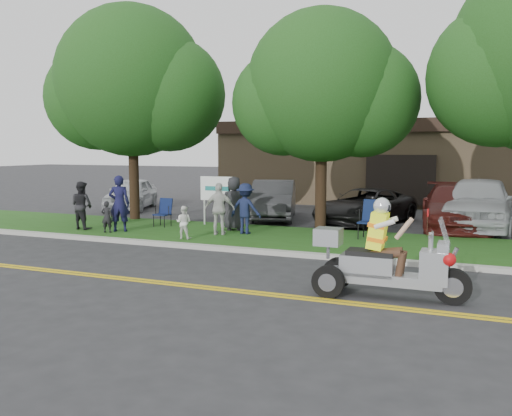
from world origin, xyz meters
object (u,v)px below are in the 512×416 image
at_px(spectator_adult_mid, 82,205).
at_px(parked_car_mid, 365,206).
at_px(trike_scooter, 383,263).
at_px(spectator_adult_left, 119,203).
at_px(parked_car_left, 273,200).
at_px(lawn_chair_a, 164,210).
at_px(lawn_chair_b, 371,217).
at_px(parked_car_far_right, 478,203).
at_px(spectator_adult_right, 220,209).
at_px(parked_car_right, 455,207).
at_px(parked_car_far_left, 131,193).

distance_m(spectator_adult_mid, parked_car_mid, 9.66).
bearing_deg(trike_scooter, spectator_adult_left, 154.50).
relative_size(trike_scooter, parked_car_left, 0.62).
bearing_deg(spectator_adult_left, trike_scooter, 129.97).
height_order(trike_scooter, lawn_chair_a, trike_scooter).
bearing_deg(trike_scooter, spectator_adult_mid, 157.90).
distance_m(lawn_chair_b, spectator_adult_left, 7.70).
xyz_separation_m(trike_scooter, lawn_chair_a, (-8.10, 5.67, -0.01)).
distance_m(lawn_chair_a, parked_car_far_right, 10.44).
bearing_deg(lawn_chair_b, spectator_adult_right, -158.57).
xyz_separation_m(trike_scooter, spectator_adult_right, (-5.59, 4.75, 0.25)).
distance_m(trike_scooter, spectator_adult_left, 9.70).
relative_size(lawn_chair_b, spectator_adult_mid, 0.72).
bearing_deg(parked_car_mid, spectator_adult_right, -107.49).
height_order(spectator_adult_right, parked_car_left, spectator_adult_right).
bearing_deg(lawn_chair_a, parked_car_mid, 34.21).
bearing_deg(parked_car_left, lawn_chair_b, -56.22).
distance_m(lawn_chair_b, parked_car_left, 5.69).
xyz_separation_m(spectator_adult_mid, parked_car_right, (11.07, 5.30, -0.13)).
relative_size(lawn_chair_b, parked_car_far_left, 0.27).
height_order(parked_car_mid, parked_car_far_right, parked_car_far_right).
distance_m(trike_scooter, parked_car_left, 10.99).
relative_size(parked_car_left, parked_car_right, 0.87).
distance_m(lawn_chair_b, spectator_adult_right, 4.47).
bearing_deg(parked_car_far_right, spectator_adult_right, -143.13).
bearing_deg(parked_car_mid, parked_car_far_right, 21.10).
relative_size(trike_scooter, spectator_adult_left, 1.58).
bearing_deg(parked_car_mid, lawn_chair_b, -57.27).
xyz_separation_m(lawn_chair_a, spectator_adult_left, (-0.66, -1.53, 0.36)).
relative_size(spectator_adult_left, parked_car_right, 0.34).
bearing_deg(parked_car_right, parked_car_far_right, 5.04).
relative_size(trike_scooter, parked_car_far_left, 0.68).
xyz_separation_m(spectator_adult_left, parked_car_right, (9.65, 5.25, -0.24)).
height_order(lawn_chair_a, spectator_adult_left, spectator_adult_left).
xyz_separation_m(spectator_adult_left, parked_car_left, (3.15, 5.30, -0.25)).
height_order(trike_scooter, spectator_adult_left, spectator_adult_left).
height_order(parked_car_left, parked_car_far_right, parked_car_far_right).
height_order(spectator_adult_mid, parked_car_right, spectator_adult_mid).
bearing_deg(spectator_adult_right, parked_car_far_left, -53.81).
distance_m(parked_car_left, parked_car_right, 6.50).
distance_m(trike_scooter, lawn_chair_b, 5.93).
xyz_separation_m(parked_car_left, parked_car_right, (6.50, -0.06, 0.01)).
xyz_separation_m(spectator_adult_right, parked_car_left, (-0.02, 4.70, -0.15)).
bearing_deg(parked_car_right, spectator_adult_right, -149.83).
bearing_deg(parked_car_far_right, spectator_adult_left, -149.27).
distance_m(parked_car_mid, parked_car_right, 3.00).
distance_m(lawn_chair_a, spectator_adult_left, 1.70).
distance_m(parked_car_left, parked_car_far_right, 7.21).
bearing_deg(spectator_adult_right, spectator_adult_left, -4.83).
bearing_deg(lawn_chair_b, parked_car_left, 148.00).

